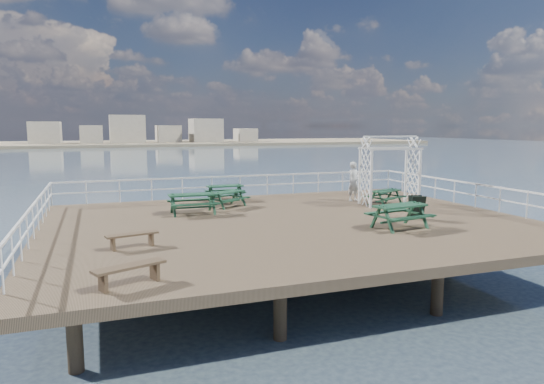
{
  "coord_description": "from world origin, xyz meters",
  "views": [
    {
      "loc": [
        -6.84,
        -16.85,
        3.59
      ],
      "look_at": [
        -0.63,
        0.29,
        1.1
      ],
      "focal_mm": 32.0,
      "sensor_mm": 36.0,
      "label": 1
    }
  ],
  "objects_px": {
    "picnic_table_a": "(228,196)",
    "flat_bench_far": "(130,270)",
    "picnic_table_b": "(225,189)",
    "flat_bench_near": "(132,237)",
    "picnic_table_c": "(386,194)",
    "picnic_table_d": "(193,199)",
    "picnic_table_e": "(400,211)",
    "person": "(354,181)",
    "trellis_arbor": "(389,174)"
  },
  "relations": [
    {
      "from": "picnic_table_a",
      "to": "flat_bench_far",
      "type": "bearing_deg",
      "value": -146.71
    },
    {
      "from": "picnic_table_b",
      "to": "flat_bench_near",
      "type": "xyz_separation_m",
      "value": [
        -4.9,
        -8.06,
        -0.21
      ]
    },
    {
      "from": "picnic_table_a",
      "to": "picnic_table_c",
      "type": "xyz_separation_m",
      "value": [
        6.94,
        -1.96,
        -0.01
      ]
    },
    {
      "from": "picnic_table_d",
      "to": "flat_bench_near",
      "type": "bearing_deg",
      "value": -117.9
    },
    {
      "from": "picnic_table_a",
      "to": "picnic_table_e",
      "type": "relative_size",
      "value": 0.94
    },
    {
      "from": "picnic_table_d",
      "to": "person",
      "type": "distance_m",
      "value": 8.03
    },
    {
      "from": "picnic_table_b",
      "to": "picnic_table_e",
      "type": "relative_size",
      "value": 0.81
    },
    {
      "from": "picnic_table_c",
      "to": "picnic_table_a",
      "type": "bearing_deg",
      "value": 142.98
    },
    {
      "from": "trellis_arbor",
      "to": "person",
      "type": "bearing_deg",
      "value": 126.19
    },
    {
      "from": "picnic_table_b",
      "to": "picnic_table_d",
      "type": "xyz_separation_m",
      "value": [
        -2.15,
        -3.06,
        0.07
      ]
    },
    {
      "from": "picnic_table_c",
      "to": "picnic_table_b",
      "type": "bearing_deg",
      "value": 128.82
    },
    {
      "from": "picnic_table_e",
      "to": "flat_bench_far",
      "type": "bearing_deg",
      "value": -170.28
    },
    {
      "from": "picnic_table_d",
      "to": "trellis_arbor",
      "type": "bearing_deg",
      "value": -4.0
    },
    {
      "from": "picnic_table_d",
      "to": "flat_bench_far",
      "type": "relative_size",
      "value": 1.16
    },
    {
      "from": "trellis_arbor",
      "to": "person",
      "type": "height_order",
      "value": "trellis_arbor"
    },
    {
      "from": "picnic_table_e",
      "to": "trellis_arbor",
      "type": "height_order",
      "value": "trellis_arbor"
    },
    {
      "from": "picnic_table_a",
      "to": "trellis_arbor",
      "type": "distance_m",
      "value": 7.4
    },
    {
      "from": "flat_bench_far",
      "to": "person",
      "type": "height_order",
      "value": "person"
    },
    {
      "from": "picnic_table_d",
      "to": "flat_bench_near",
      "type": "xyz_separation_m",
      "value": [
        -2.75,
        -4.99,
        -0.27
      ]
    },
    {
      "from": "picnic_table_e",
      "to": "flat_bench_near",
      "type": "relative_size",
      "value": 1.4
    },
    {
      "from": "picnic_table_a",
      "to": "flat_bench_far",
      "type": "height_order",
      "value": "picnic_table_a"
    },
    {
      "from": "picnic_table_c",
      "to": "trellis_arbor",
      "type": "distance_m",
      "value": 0.92
    },
    {
      "from": "picnic_table_b",
      "to": "flat_bench_near",
      "type": "distance_m",
      "value": 9.43
    },
    {
      "from": "person",
      "to": "picnic_table_b",
      "type": "bearing_deg",
      "value": 141.98
    },
    {
      "from": "picnic_table_a",
      "to": "picnic_table_b",
      "type": "bearing_deg",
      "value": 48.86
    },
    {
      "from": "picnic_table_c",
      "to": "flat_bench_near",
      "type": "distance_m",
      "value": 12.25
    },
    {
      "from": "flat_bench_far",
      "to": "trellis_arbor",
      "type": "height_order",
      "value": "trellis_arbor"
    },
    {
      "from": "picnic_table_d",
      "to": "flat_bench_near",
      "type": "height_order",
      "value": "picnic_table_d"
    },
    {
      "from": "picnic_table_a",
      "to": "trellis_arbor",
      "type": "xyz_separation_m",
      "value": [
        7.07,
        -2.0,
        0.9
      ]
    },
    {
      "from": "flat_bench_far",
      "to": "person",
      "type": "bearing_deg",
      "value": 17.91
    },
    {
      "from": "flat_bench_near",
      "to": "trellis_arbor",
      "type": "bearing_deg",
      "value": 7.25
    },
    {
      "from": "flat_bench_near",
      "to": "person",
      "type": "bearing_deg",
      "value": 15.92
    },
    {
      "from": "trellis_arbor",
      "to": "picnic_table_a",
      "type": "bearing_deg",
      "value": 171.73
    },
    {
      "from": "picnic_table_c",
      "to": "picnic_table_d",
      "type": "xyz_separation_m",
      "value": [
        -8.74,
        0.73,
        0.11
      ]
    },
    {
      "from": "picnic_table_b",
      "to": "flat_bench_near",
      "type": "height_order",
      "value": "picnic_table_b"
    },
    {
      "from": "picnic_table_c",
      "to": "flat_bench_near",
      "type": "height_order",
      "value": "picnic_table_c"
    },
    {
      "from": "picnic_table_b",
      "to": "trellis_arbor",
      "type": "xyz_separation_m",
      "value": [
        6.72,
        -3.83,
        0.87
      ]
    },
    {
      "from": "picnic_table_a",
      "to": "picnic_table_d",
      "type": "height_order",
      "value": "picnic_table_d"
    },
    {
      "from": "picnic_table_b",
      "to": "picnic_table_c",
      "type": "xyz_separation_m",
      "value": [
        6.59,
        -3.79,
        -0.04
      ]
    },
    {
      "from": "picnic_table_c",
      "to": "trellis_arbor",
      "type": "height_order",
      "value": "trellis_arbor"
    },
    {
      "from": "person",
      "to": "picnic_table_c",
      "type": "bearing_deg",
      "value": -81.94
    },
    {
      "from": "picnic_table_e",
      "to": "flat_bench_far",
      "type": "height_order",
      "value": "picnic_table_e"
    },
    {
      "from": "picnic_table_d",
      "to": "picnic_table_c",
      "type": "bearing_deg",
      "value": -3.83
    },
    {
      "from": "picnic_table_e",
      "to": "flat_bench_far",
      "type": "xyz_separation_m",
      "value": [
        -9.4,
        -3.24,
        -0.25
      ]
    },
    {
      "from": "picnic_table_b",
      "to": "person",
      "type": "relative_size",
      "value": 0.94
    },
    {
      "from": "person",
      "to": "trellis_arbor",
      "type": "bearing_deg",
      "value": -78.68
    },
    {
      "from": "picnic_table_d",
      "to": "flat_bench_near",
      "type": "distance_m",
      "value": 5.71
    },
    {
      "from": "trellis_arbor",
      "to": "person",
      "type": "distance_m",
      "value": 1.92
    },
    {
      "from": "picnic_table_c",
      "to": "flat_bench_near",
      "type": "relative_size",
      "value": 1.24
    },
    {
      "from": "picnic_table_c",
      "to": "picnic_table_e",
      "type": "relative_size",
      "value": 0.89
    }
  ]
}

